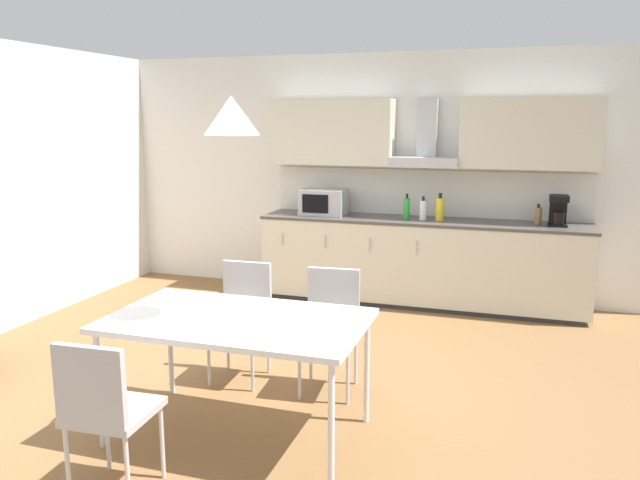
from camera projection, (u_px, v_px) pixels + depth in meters
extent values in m
cube|color=brown|center=(254.00, 390.00, 4.55)|extent=(8.02, 8.41, 0.02)
cube|color=silver|center=(355.00, 175.00, 6.96)|extent=(6.42, 0.10, 2.63)
cube|color=#333333|center=(419.00, 301.00, 6.63)|extent=(3.22, 0.56, 0.05)
cube|color=beige|center=(420.00, 261.00, 6.54)|extent=(3.35, 0.61, 0.83)
cube|color=#4C4742|center=(422.00, 221.00, 6.46)|extent=(3.37, 0.63, 0.03)
cube|color=silver|center=(282.00, 239.00, 6.64)|extent=(0.01, 0.01, 0.14)
cube|color=silver|center=(325.00, 242.00, 6.50)|extent=(0.01, 0.01, 0.14)
cube|color=silver|center=(369.00, 245.00, 6.35)|extent=(0.01, 0.01, 0.14)
cube|color=silver|center=(416.00, 248.00, 6.21)|extent=(0.01, 0.01, 0.14)
cube|color=silver|center=(427.00, 193.00, 6.69)|extent=(3.35, 0.02, 0.49)
cube|color=beige|center=(332.00, 132.00, 6.72)|extent=(1.33, 0.34, 0.69)
cube|color=beige|center=(530.00, 133.00, 6.11)|extent=(1.33, 0.34, 0.69)
cube|color=#B7BABF|center=(425.00, 162.00, 6.45)|extent=(0.70, 0.40, 0.10)
cube|color=#B7BABF|center=(428.00, 130.00, 6.49)|extent=(0.20, 0.16, 0.64)
cube|color=#ADADB2|center=(324.00, 202.00, 6.75)|extent=(0.48, 0.34, 0.28)
cube|color=black|center=(315.00, 204.00, 6.60)|extent=(0.29, 0.01, 0.20)
cube|color=black|center=(557.00, 225.00, 6.06)|extent=(0.18, 0.18, 0.02)
cylinder|color=black|center=(558.00, 218.00, 6.04)|extent=(0.12, 0.12, 0.12)
cube|color=black|center=(558.00, 210.00, 6.09)|extent=(0.16, 0.08, 0.30)
cube|color=black|center=(559.00, 199.00, 6.00)|extent=(0.18, 0.16, 0.06)
cylinder|color=yellow|center=(440.00, 209.00, 6.37)|extent=(0.08, 0.08, 0.23)
cylinder|color=black|center=(440.00, 196.00, 6.34)|extent=(0.03, 0.03, 0.05)
cylinder|color=white|center=(423.00, 210.00, 6.41)|extent=(0.07, 0.07, 0.20)
cylinder|color=black|center=(423.00, 198.00, 6.39)|extent=(0.03, 0.03, 0.04)
cylinder|color=brown|center=(538.00, 216.00, 6.14)|extent=(0.07, 0.07, 0.17)
cylinder|color=black|center=(539.00, 206.00, 6.12)|extent=(0.03, 0.03, 0.04)
cylinder|color=green|center=(407.00, 208.00, 6.50)|extent=(0.06, 0.06, 0.21)
cylinder|color=black|center=(407.00, 196.00, 6.48)|extent=(0.03, 0.03, 0.05)
cube|color=white|center=(237.00, 321.00, 3.75)|extent=(1.55, 0.90, 0.04)
cylinder|color=silver|center=(100.00, 390.00, 3.67)|extent=(0.04, 0.04, 0.72)
cylinder|color=silver|center=(331.00, 426.00, 3.24)|extent=(0.04, 0.04, 0.72)
cylinder|color=silver|center=(170.00, 345.00, 4.41)|extent=(0.04, 0.04, 0.72)
cylinder|color=silver|center=(367.00, 369.00, 3.98)|extent=(0.04, 0.04, 0.72)
cube|color=#B2B2B7|center=(239.00, 322.00, 4.61)|extent=(0.42, 0.42, 0.04)
cube|color=#B2B2B7|center=(247.00, 287.00, 4.74)|extent=(0.38, 0.05, 0.40)
cylinder|color=silver|center=(252.00, 363.00, 4.45)|extent=(0.02, 0.02, 0.43)
cylinder|color=silver|center=(209.00, 358.00, 4.54)|extent=(0.02, 0.02, 0.43)
cylinder|color=silver|center=(269.00, 347.00, 4.78)|extent=(0.02, 0.02, 0.43)
cylinder|color=silver|center=(228.00, 342.00, 4.87)|extent=(0.02, 0.02, 0.43)
cube|color=#B2B2B7|center=(114.00, 412.00, 3.21)|extent=(0.42, 0.42, 0.04)
cube|color=#B2B2B7|center=(90.00, 386.00, 3.00)|extent=(0.38, 0.06, 0.40)
cylinder|color=silver|center=(107.00, 433.00, 3.46)|extent=(0.02, 0.02, 0.43)
cylinder|color=silver|center=(162.00, 442.00, 3.37)|extent=(0.02, 0.02, 0.43)
cylinder|color=silver|center=(68.00, 466.00, 3.14)|extent=(0.02, 0.02, 0.43)
cylinder|color=silver|center=(128.00, 476.00, 3.05)|extent=(0.02, 0.02, 0.43)
cube|color=#B2B2B7|center=(329.00, 332.00, 4.41)|extent=(0.44, 0.44, 0.04)
cube|color=#B2B2B7|center=(334.00, 295.00, 4.54)|extent=(0.38, 0.07, 0.40)
cylinder|color=silver|center=(348.00, 375.00, 4.25)|extent=(0.02, 0.02, 0.43)
cylinder|color=silver|center=(300.00, 370.00, 4.32)|extent=(0.02, 0.02, 0.43)
cylinder|color=silver|center=(356.00, 356.00, 4.58)|extent=(0.02, 0.02, 0.43)
cylinder|color=silver|center=(311.00, 353.00, 4.65)|extent=(0.02, 0.02, 0.43)
cone|color=silver|center=(231.00, 115.00, 3.52)|extent=(0.32, 0.32, 0.22)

